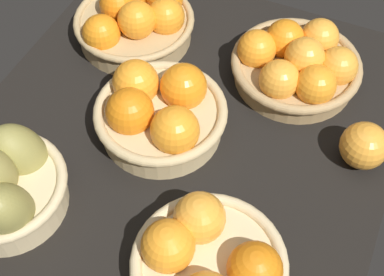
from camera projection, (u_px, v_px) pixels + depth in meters
The scene contains 7 objects.
market_tray at pixel (176, 146), 94.67cm from camera, with size 84.00×72.00×3.00cm, color black.
basket_near_left at pixel (208, 263), 75.54cm from camera, with size 22.39×22.39×10.04cm.
basket_far_right at pixel (136, 19), 105.62cm from camera, with size 23.72×23.72×11.02cm.
basket_center at pixel (159, 112), 91.24cm from camera, with size 22.81×22.81×11.12cm.
basket_far_left_pears at pixel (5, 186), 81.82cm from camera, with size 21.56×20.26×15.14cm.
basket_near_right at pixel (297, 64), 98.70cm from camera, with size 24.19×24.19×10.49cm.
loose_orange_front_gap at pixel (364, 146), 87.92cm from camera, with size 7.98×7.98×7.98cm, color #F49E33.
Camera 1 is at (-49.40, -24.99, 78.36)cm, focal length 50.41 mm.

